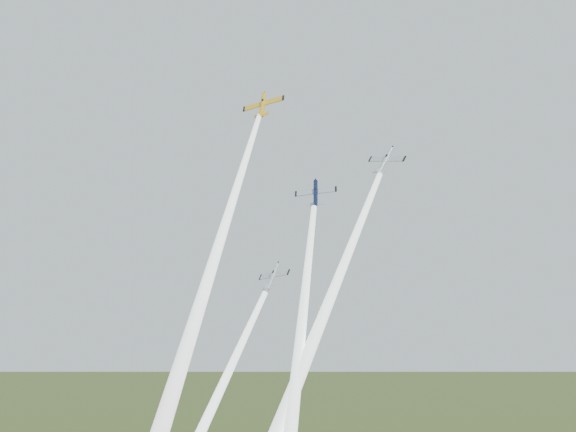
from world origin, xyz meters
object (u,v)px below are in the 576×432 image
(plane_navy, at_px, (316,193))
(plane_silver_low, at_px, (273,276))
(plane_silver_right, at_px, (385,160))
(plane_yellow, at_px, (263,105))

(plane_navy, relative_size, plane_silver_low, 1.11)
(plane_silver_right, height_order, plane_silver_low, plane_silver_right)
(plane_navy, bearing_deg, plane_silver_right, 3.16)
(plane_navy, distance_m, plane_silver_low, 16.09)
(plane_silver_right, relative_size, plane_silver_low, 1.10)
(plane_yellow, relative_size, plane_silver_low, 1.33)
(plane_navy, bearing_deg, plane_yellow, 132.11)
(plane_yellow, height_order, plane_silver_right, plane_yellow)
(plane_yellow, height_order, plane_navy, plane_yellow)
(plane_navy, distance_m, plane_silver_right, 12.95)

